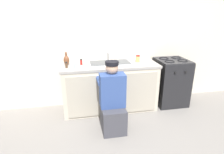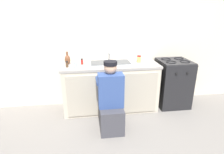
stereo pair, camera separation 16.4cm
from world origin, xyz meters
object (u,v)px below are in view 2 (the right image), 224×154
at_px(plumber_person, 111,103).
at_px(water_glass, 75,65).
at_px(stove_range, 173,83).
at_px(spice_bottle_red, 82,62).
at_px(spice_bottle_pepper, 67,64).
at_px(condiment_jar, 139,59).
at_px(vase_decorative, 67,59).
at_px(sink_double_basin, 110,63).

distance_m(plumber_person, water_glass, 0.88).
bearing_deg(stove_range, spice_bottle_red, 177.89).
bearing_deg(plumber_person, spice_bottle_red, 119.52).
height_order(spice_bottle_pepper, condiment_jar, condiment_jar).
bearing_deg(water_glass, plumber_person, -44.32).
xyz_separation_m(water_glass, vase_decorative, (-0.15, 0.26, 0.04)).
distance_m(water_glass, spice_bottle_pepper, 0.16).
bearing_deg(condiment_jar, spice_bottle_pepper, -173.67).
distance_m(vase_decorative, spice_bottle_red, 0.26).
relative_size(plumber_person, spice_bottle_pepper, 10.52).
bearing_deg(stove_range, spice_bottle_pepper, -177.45).
bearing_deg(plumber_person, stove_range, 27.45).
bearing_deg(sink_double_basin, spice_bottle_red, 173.06).
bearing_deg(sink_double_basin, plumber_person, -96.98).
distance_m(water_glass, condiment_jar, 1.18).
height_order(plumber_person, vase_decorative, vase_decorative).
bearing_deg(plumber_person, condiment_jar, 49.72).
xyz_separation_m(stove_range, plumber_person, (-1.32, -0.69, 0.00)).
bearing_deg(spice_bottle_pepper, condiment_jar, 6.33).
bearing_deg(water_glass, spice_bottle_red, 64.86).
xyz_separation_m(stove_range, water_glass, (-1.85, -0.17, 0.48)).
xyz_separation_m(spice_bottle_pepper, spice_bottle_red, (0.25, 0.15, 0.00)).
bearing_deg(stove_range, condiment_jar, 175.38).
distance_m(water_glass, spice_bottle_red, 0.25).
xyz_separation_m(stove_range, spice_bottle_red, (-1.74, 0.06, 0.48)).
distance_m(plumber_person, condiment_jar, 1.09).
relative_size(plumber_person, spice_bottle_red, 10.52).
relative_size(vase_decorative, condiment_jar, 1.80).
bearing_deg(stove_range, vase_decorative, 177.30).
height_order(sink_double_basin, plumber_person, plumber_person).
xyz_separation_m(sink_double_basin, water_glass, (-0.62, -0.17, 0.03)).
xyz_separation_m(plumber_person, vase_decorative, (-0.68, 0.78, 0.52)).
relative_size(stove_range, spice_bottle_pepper, 8.81).
bearing_deg(spice_bottle_red, condiment_jar, -0.45).
height_order(sink_double_basin, vase_decorative, vase_decorative).
height_order(water_glass, spice_bottle_red, spice_bottle_red).
xyz_separation_m(condiment_jar, spice_bottle_red, (-1.05, 0.01, -0.01)).
relative_size(sink_double_basin, plumber_person, 0.72).
relative_size(stove_range, water_glass, 9.25).
relative_size(stove_range, condiment_jar, 7.22).
bearing_deg(stove_range, plumber_person, -152.55).
bearing_deg(vase_decorative, sink_double_basin, -6.87).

